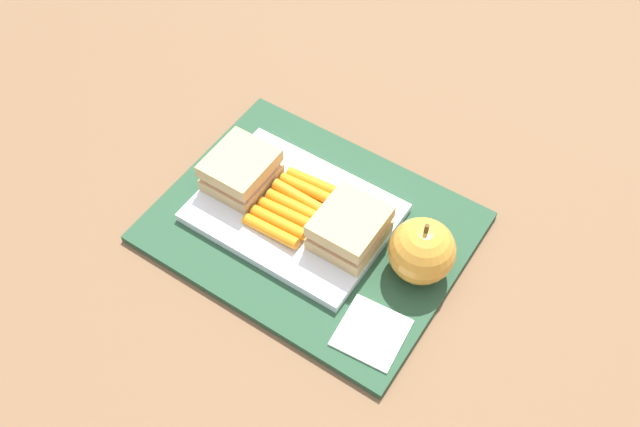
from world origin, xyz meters
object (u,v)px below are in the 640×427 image
Objects in this scene: apple at (422,251)px; paper_napkin at (371,333)px; sandwich_half_left at (241,170)px; carrot_sticks_bundle at (293,206)px; sandwich_half_right at (350,228)px; food_tray at (294,212)px.

apple reaches higher than paper_napkin.
carrot_sticks_bundle is at bearing -0.07° from sandwich_half_left.
sandwich_half_right is at bearing 0.07° from carrot_sticks_bundle.
food_tray is at bearing -174.58° from apple.
sandwich_half_left is at bearing 180.00° from sandwich_half_right.
sandwich_half_left is 1.14× the size of paper_napkin.
paper_napkin is at bearing -27.60° from carrot_sticks_bundle.
food_tray is 2.26× the size of carrot_sticks_bundle.
paper_napkin is (-0.00, -0.10, -0.04)m from apple.
apple is at bearing 10.32° from sandwich_half_right.
sandwich_half_left reaches higher than carrot_sticks_bundle.
paper_napkin is at bearing -91.64° from apple.
sandwich_half_left and sandwich_half_right have the same top height.
food_tray is 2.88× the size of sandwich_half_right.
apple is (0.08, 0.02, 0.00)m from sandwich_half_right.
sandwich_half_left is 1.00× the size of sandwich_half_right.
paper_napkin is (0.08, -0.08, -0.03)m from sandwich_half_right.
sandwich_half_right is at bearing -169.68° from apple.
carrot_sticks_bundle reaches higher than paper_napkin.
paper_napkin is (0.16, -0.08, -0.00)m from food_tray.
sandwich_half_left is 0.08m from carrot_sticks_bundle.
carrot_sticks_bundle is 1.46× the size of paper_napkin.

